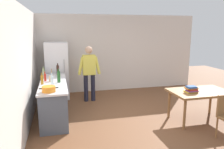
{
  "coord_description": "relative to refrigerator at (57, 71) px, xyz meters",
  "views": [
    {
      "loc": [
        -1.85,
        -4.69,
        2.18
      ],
      "look_at": [
        -0.45,
        0.95,
        0.99
      ],
      "focal_mm": 35.22,
      "sensor_mm": 36.0,
      "label": 1
    }
  ],
  "objects": [
    {
      "name": "ground_plane",
      "position": [
        1.9,
        -2.4,
        -0.9
      ],
      "size": [
        14.0,
        14.0,
        0.0
      ],
      "primitive_type": "plane",
      "color": "brown"
    },
    {
      "name": "wall_back",
      "position": [
        1.9,
        0.6,
        0.45
      ],
      "size": [
        6.4,
        0.12,
        2.7
      ],
      "primitive_type": "cube",
      "color": "silver",
      "rests_on": "ground_plane"
    },
    {
      "name": "wall_left",
      "position": [
        -0.7,
        -2.2,
        0.45
      ],
      "size": [
        0.12,
        5.6,
        2.7
      ],
      "primitive_type": "cube",
      "color": "silver",
      "rests_on": "ground_plane"
    },
    {
      "name": "kitchen_counter",
      "position": [
        -0.1,
        -1.6,
        -0.45
      ],
      "size": [
        0.64,
        2.2,
        0.9
      ],
      "color": "#4C5666",
      "rests_on": "ground_plane"
    },
    {
      "name": "refrigerator",
      "position": [
        0.0,
        0.0,
        0.0
      ],
      "size": [
        0.7,
        0.67,
        1.8
      ],
      "color": "white",
      "rests_on": "ground_plane"
    },
    {
      "name": "person",
      "position": [
        0.95,
        -0.55,
        0.08
      ],
      "size": [
        0.7,
        0.22,
        1.7
      ],
      "color": "#1E1E2D",
      "rests_on": "ground_plane"
    },
    {
      "name": "dining_table",
      "position": [
        3.3,
        -2.7,
        -0.23
      ],
      "size": [
        1.4,
        0.9,
        0.75
      ],
      "color": "olive",
      "rests_on": "ground_plane"
    },
    {
      "name": "cooking_pot",
      "position": [
        -0.17,
        -2.46,
        0.06
      ],
      "size": [
        0.4,
        0.28,
        0.12
      ],
      "color": "orange",
      "rests_on": "kitchen_counter"
    },
    {
      "name": "utensil_jar",
      "position": [
        -0.15,
        -1.46,
        0.08
      ],
      "size": [
        0.11,
        0.11,
        0.32
      ],
      "color": "tan",
      "rests_on": "kitchen_counter"
    },
    {
      "name": "bottle_sauce_red",
      "position": [
        -0.29,
        -1.4,
        0.1
      ],
      "size": [
        0.06,
        0.06,
        0.24
      ],
      "color": "#B22319",
      "rests_on": "kitchen_counter"
    },
    {
      "name": "bottle_wine_green",
      "position": [
        0.04,
        -1.64,
        0.15
      ],
      "size": [
        0.08,
        0.08,
        0.34
      ],
      "color": "#1E5123",
      "rests_on": "kitchen_counter"
    },
    {
      "name": "bottle_oil_amber",
      "position": [
        -0.35,
        -1.75,
        0.12
      ],
      "size": [
        0.06,
        0.06,
        0.28
      ],
      "color": "#996619",
      "rests_on": "kitchen_counter"
    },
    {
      "name": "bottle_wine_dark",
      "position": [
        0.03,
        -0.69,
        0.15
      ],
      "size": [
        0.08,
        0.08,
        0.34
      ],
      "color": "black",
      "rests_on": "kitchen_counter"
    },
    {
      "name": "bottle_water_clear",
      "position": [
        -0.11,
        -1.97,
        0.13
      ],
      "size": [
        0.07,
        0.07,
        0.3
      ],
      "color": "silver",
      "rests_on": "kitchen_counter"
    },
    {
      "name": "bottle_vinegar_tall",
      "position": [
        -0.35,
        -1.09,
        0.14
      ],
      "size": [
        0.06,
        0.06,
        0.32
      ],
      "color": "gray",
      "rests_on": "kitchen_counter"
    },
    {
      "name": "book_stack",
      "position": [
        3.02,
        -2.77,
        -0.08
      ],
      "size": [
        0.27,
        0.21,
        0.16
      ],
      "color": "gold",
      "rests_on": "dining_table"
    }
  ]
}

